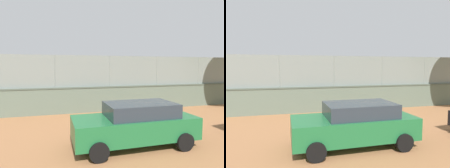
% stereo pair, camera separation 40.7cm
% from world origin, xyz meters
% --- Properties ---
extents(ground_plane, '(260.00, 260.00, 0.00)m').
position_xyz_m(ground_plane, '(0.00, 0.00, 0.00)').
color(ground_plane, '#A36B42').
extents(perimeter_wall, '(24.15, 1.05, 1.62)m').
position_xyz_m(perimeter_wall, '(1.36, 12.15, 0.81)').
color(perimeter_wall, slate).
rests_on(perimeter_wall, ground_plane).
extents(fence_panel_on_wall, '(23.73, 0.66, 1.95)m').
position_xyz_m(fence_panel_on_wall, '(1.36, 12.15, 2.59)').
color(fence_panel_on_wall, gray).
rests_on(fence_panel_on_wall, perimeter_wall).
extents(player_foreground_swinging, '(1.25, 0.78, 1.66)m').
position_xyz_m(player_foreground_swinging, '(-5.86, 9.03, 0.98)').
color(player_foreground_swinging, black).
rests_on(player_foreground_swinging, ground_plane).
extents(player_crossing_court, '(0.77, 1.28, 1.69)m').
position_xyz_m(player_crossing_court, '(0.16, 5.10, 1.00)').
color(player_crossing_court, '#B2B2B2').
rests_on(player_crossing_court, ground_plane).
extents(sports_ball, '(0.24, 0.24, 0.24)m').
position_xyz_m(sports_ball, '(-5.10, 10.83, 1.29)').
color(sports_ball, '#3399D8').
extents(spare_ball_by_wall, '(0.09, 0.09, 0.09)m').
position_xyz_m(spare_ball_by_wall, '(-5.89, 10.36, 0.05)').
color(spare_ball_by_wall, white).
rests_on(spare_ball_by_wall, ground_plane).
extents(courtside_bench, '(1.61, 0.42, 0.87)m').
position_xyz_m(courtside_bench, '(-0.68, 10.98, 0.46)').
color(courtside_bench, '#4C6B4C').
rests_on(courtside_bench, ground_plane).
extents(parked_car_green, '(4.42, 2.04, 1.57)m').
position_xyz_m(parked_car_green, '(0.43, 18.08, 0.82)').
color(parked_car_green, '#1E6B38').
rests_on(parked_car_green, ground_plane).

